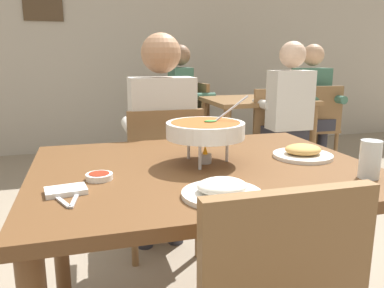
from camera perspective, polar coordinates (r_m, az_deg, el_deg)
name	(u,v)px	position (r m, az deg, el deg)	size (l,w,h in m)	color
cafe_rear_partition	(115,31)	(5.06, -11.44, 16.21)	(10.00, 0.10, 3.00)	#BCB2A3
dining_table_main	(203,192)	(1.49, 1.58, -7.14)	(1.26, 0.99, 0.78)	brown
chair_diner_main	(163,174)	(2.26, -4.37, -4.42)	(0.44, 0.44, 0.90)	brown
diner_main	(161,133)	(2.24, -4.64, 1.60)	(0.40, 0.45, 1.31)	#2D2D38
curry_bowl	(205,130)	(1.46, 2.01, 2.05)	(0.33, 0.30, 0.26)	silver
rice_plate	(222,190)	(1.13, 4.50, -6.87)	(0.24, 0.24, 0.06)	white
appetizer_plate	(303,153)	(1.63, 16.16, -1.23)	(0.24, 0.24, 0.06)	white
sauce_dish	(99,176)	(1.32, -13.65, -4.69)	(0.09, 0.09, 0.02)	white
napkin_folded	(66,191)	(1.22, -18.27, -6.61)	(0.12, 0.08, 0.02)	white
fork_utensil	(58,198)	(1.18, -19.33, -7.64)	(0.01, 0.17, 0.01)	silver
spoon_utensil	(76,197)	(1.18, -16.88, -7.50)	(0.01, 0.17, 0.01)	silver
drink_glass	(370,161)	(1.43, 24.97, -2.34)	(0.07, 0.07, 0.13)	silver
dining_table_far	(256,112)	(3.90, 9.57, 4.65)	(1.00, 0.80, 0.78)	brown
chair_bg_left	(191,118)	(4.29, -0.13, 3.85)	(0.50, 0.50, 0.90)	brown
chair_bg_middle	(279,133)	(3.52, 12.90, 1.54)	(0.48, 0.48, 0.90)	brown
chair_bg_right	(316,123)	(4.17, 17.97, 2.95)	(0.48, 0.48, 0.90)	brown
patron_bg_left	(184,98)	(4.21, -1.22, 6.91)	(0.45, 0.40, 1.31)	#2D2D38
patron_bg_middle	(287,108)	(3.43, 14.01, 5.19)	(0.40, 0.45, 1.31)	#2D2D38
patron_bg_right	(312,100)	(4.17, 17.49, 6.27)	(0.40, 0.45, 1.31)	#2D2D38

